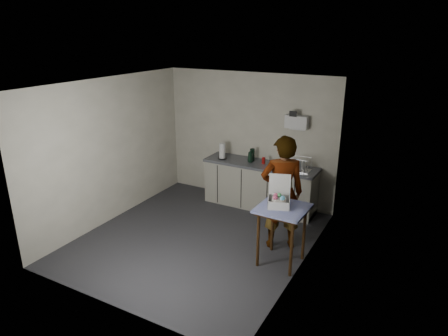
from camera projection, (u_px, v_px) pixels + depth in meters
The scene contains 15 objects.
ground at pixel (197, 238), 6.78m from camera, with size 4.00×4.00×0.00m, color #2A2B30.
wall_back at pixel (249, 138), 8.00m from camera, with size 3.60×0.02×2.60m, color #B9B5A1.
wall_right at pixel (304, 186), 5.55m from camera, with size 0.02×4.00×2.60m, color #B9B5A1.
wall_left at pixel (111, 151), 7.16m from camera, with size 0.02×4.00×2.60m, color #B9B5A1.
ceiling at pixel (193, 84), 5.93m from camera, with size 3.60×4.00×0.01m, color white.
kitchen_counter at pixel (260, 187), 7.87m from camera, with size 2.24×0.62×0.91m.
wall_shelf at pixel (297, 122), 7.35m from camera, with size 0.42×0.18×0.37m.
side_table at pixel (283, 215), 5.84m from camera, with size 0.73×0.73×0.92m.
standing_man at pixel (282, 193), 6.27m from camera, with size 0.68×0.45×1.87m, color #B2A593.
soap_bottle at pixel (250, 155), 7.75m from camera, with size 0.10×0.10×0.27m, color black.
soda_can at pixel (264, 160), 7.69m from camera, with size 0.06×0.06×0.12m, color red.
dark_bottle at pixel (253, 155), 7.83m from camera, with size 0.07×0.07×0.25m, color black.
paper_towel at pixel (222, 151), 7.95m from camera, with size 0.18×0.18×0.32m.
dish_rack at pixel (300, 168), 7.30m from camera, with size 0.35×0.27×0.25m.
bakery_box at pixel (279, 199), 5.82m from camera, with size 0.41×0.41×0.44m.
Camera 1 is at (3.28, -5.06, 3.37)m, focal length 32.00 mm.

